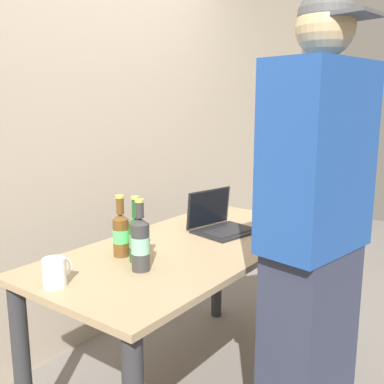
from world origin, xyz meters
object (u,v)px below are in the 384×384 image
(beer_bottle_brown, at_px, (121,233))
(coffee_mug, at_px, (55,272))
(person_figure, at_px, (313,246))
(laptop, at_px, (220,223))
(beer_bottle_amber, at_px, (140,243))
(beer_bottle_dark, at_px, (136,237))

(beer_bottle_brown, distance_m, coffee_mug, 0.38)
(person_figure, bearing_deg, laptop, 59.39)
(beer_bottle_amber, distance_m, beer_bottle_brown, 0.20)
(beer_bottle_brown, height_order, person_figure, person_figure)
(laptop, bearing_deg, coffee_mug, 174.64)
(beer_bottle_amber, distance_m, person_figure, 0.66)
(beer_bottle_amber, height_order, coffee_mug, beer_bottle_amber)
(beer_bottle_amber, bearing_deg, beer_bottle_dark, 53.21)
(beer_bottle_brown, bearing_deg, coffee_mug, -173.53)
(laptop, xyz_separation_m, coffee_mug, (-0.96, 0.09, 0.01))
(beer_bottle_amber, relative_size, coffee_mug, 2.37)
(beer_bottle_amber, relative_size, person_figure, 0.16)
(coffee_mug, bearing_deg, beer_bottle_amber, -25.52)
(beer_bottle_brown, relative_size, person_figure, 0.15)
(laptop, relative_size, beer_bottle_dark, 1.23)
(beer_bottle_amber, distance_m, beer_bottle_dark, 0.11)
(person_figure, relative_size, coffee_mug, 14.53)
(beer_bottle_brown, bearing_deg, beer_bottle_amber, -111.90)
(laptop, height_order, beer_bottle_brown, beer_bottle_brown)
(beer_bottle_brown, bearing_deg, laptop, -12.77)
(beer_bottle_amber, height_order, beer_bottle_brown, beer_bottle_amber)
(beer_bottle_dark, bearing_deg, person_figure, -73.02)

